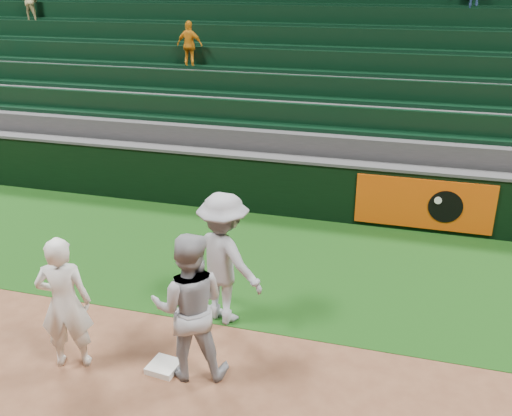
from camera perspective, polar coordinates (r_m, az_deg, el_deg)
The scene contains 8 objects.
ground at distance 7.84m, azimuth -7.71°, elevation -14.80°, with size 70.00×70.00×0.00m, color brown.
foul_grass at distance 10.22m, azimuth -1.11°, elevation -5.05°, with size 36.00×4.20×0.01m, color #10350D.
first_base at distance 7.69m, azimuth -9.19°, elevation -15.39°, with size 0.37×0.37×0.08m, color white.
first_baseman at distance 7.60m, azimuth -18.61°, elevation -9.01°, with size 0.66×0.43×1.81m, color white.
baserunner at distance 7.08m, azimuth -6.70°, elevation -9.74°, with size 0.94×0.73×1.93m, color #A1A3AB.
base_coach at distance 8.09m, azimuth -3.23°, elevation -5.08°, with size 1.26×0.73×1.96m, color #9EA0AB.
field_wall at distance 11.90m, azimuth 2.06°, elevation 2.34°, with size 36.00×0.45×1.25m.
stadium_seating at distance 15.18m, azimuth 5.52°, elevation 10.86°, with size 36.00×5.95×5.17m.
Camera 1 is at (2.67, -5.67, 4.72)m, focal length 40.00 mm.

